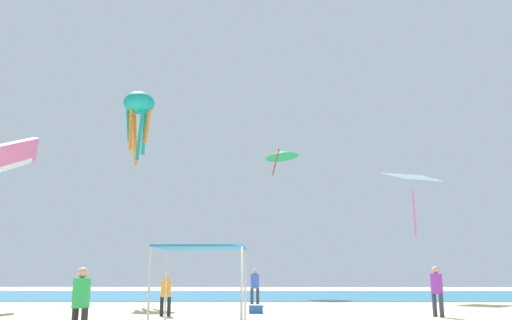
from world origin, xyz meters
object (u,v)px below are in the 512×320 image
object	(u,v)px
person_leftmost	(437,287)
person_rightmost	(166,291)
cooler_box	(256,309)
kite_octopus_teal	(139,107)
canopy_tent	(202,251)
person_near_tent	(81,298)
kite_delta_green	(282,154)
kite_diamond_white	(412,180)
person_far_shore	(255,284)
kite_parafoil_pink	(17,154)

from	to	relation	value
person_leftmost	person_rightmost	world-z (taller)	person_leftmost
cooler_box	kite_octopus_teal	world-z (taller)	kite_octopus_teal
cooler_box	kite_octopus_teal	distance (m)	15.54
person_leftmost	cooler_box	xyz separation A→B (m)	(-6.85, 1.80, -0.91)
canopy_tent	person_rightmost	distance (m)	3.82
person_near_tent	kite_delta_green	xyz separation A→B (m)	(5.52, 26.63, 9.56)
person_rightmost	person_leftmost	bearing A→B (deg)	-179.75
canopy_tent	person_leftmost	xyz separation A→B (m)	(8.54, 2.99, -1.21)
person_near_tent	kite_diamond_white	bearing A→B (deg)	-95.74
person_far_shore	kite_octopus_teal	bearing A→B (deg)	-42.96
person_rightmost	kite_diamond_white	xyz separation A→B (m)	(13.08, 12.26, 6.46)
kite_parafoil_pink	kite_delta_green	world-z (taller)	kite_delta_green
person_near_tent	cooler_box	world-z (taller)	person_near_tent
person_far_shore	cooler_box	distance (m)	5.79
person_near_tent	kite_delta_green	distance (m)	28.83
canopy_tent	kite_parafoil_pink	world-z (taller)	kite_parafoil_pink
kite_parafoil_pink	kite_octopus_teal	xyz separation A→B (m)	(4.66, 5.03, 4.08)
person_far_shore	kite_octopus_teal	world-z (taller)	kite_octopus_teal
kite_diamond_white	cooler_box	bearing A→B (deg)	-176.71
person_leftmost	kite_octopus_teal	distance (m)	19.98
person_leftmost	kite_diamond_white	size ratio (longest dim) A/B	0.47
kite_parafoil_pink	kite_diamond_white	size ratio (longest dim) A/B	1.06
kite_delta_green	person_near_tent	bearing A→B (deg)	-166.80
cooler_box	kite_diamond_white	size ratio (longest dim) A/B	0.14
person_far_shore	kite_parafoil_pink	size ratio (longest dim) A/B	0.44
person_far_shore	person_leftmost	bearing A→B (deg)	106.96
kite_octopus_teal	person_leftmost	bearing A→B (deg)	146.35
person_leftmost	person_far_shore	xyz separation A→B (m)	(-7.02, 7.52, 0.00)
cooler_box	kite_delta_green	xyz separation A→B (m)	(1.62, 16.95, 10.39)
cooler_box	person_rightmost	bearing A→B (deg)	-153.85
person_rightmost	cooler_box	xyz separation A→B (m)	(3.41, 1.68, -0.75)
person_leftmost	kite_delta_green	distance (m)	21.65
canopy_tent	cooler_box	distance (m)	5.51
canopy_tent	person_near_tent	world-z (taller)	canopy_tent
canopy_tent	kite_diamond_white	distance (m)	19.78
cooler_box	person_near_tent	bearing A→B (deg)	-111.93
cooler_box	kite_parafoil_pink	world-z (taller)	kite_parafoil_pink
kite_parafoil_pink	person_far_shore	bearing A→B (deg)	104.01
kite_diamond_white	kite_delta_green	distance (m)	10.74
kite_parafoil_pink	kite_delta_green	size ratio (longest dim) A/B	1.21
cooler_box	kite_parafoil_pink	distance (m)	14.19
person_leftmost	person_rightmost	xyz separation A→B (m)	(-10.26, 0.13, -0.17)
canopy_tent	kite_octopus_teal	bearing A→B (deg)	113.65
canopy_tent	kite_delta_green	distance (m)	23.49
person_rightmost	kite_diamond_white	bearing A→B (deg)	-135.88
kite_parafoil_pink	person_near_tent	bearing A→B (deg)	32.76
kite_octopus_teal	kite_parafoil_pink	bearing A→B (deg)	47.95
person_rightmost	cooler_box	bearing A→B (deg)	-152.89
kite_diamond_white	canopy_tent	bearing A→B (deg)	-170.76
person_near_tent	kite_delta_green	bearing A→B (deg)	-73.66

